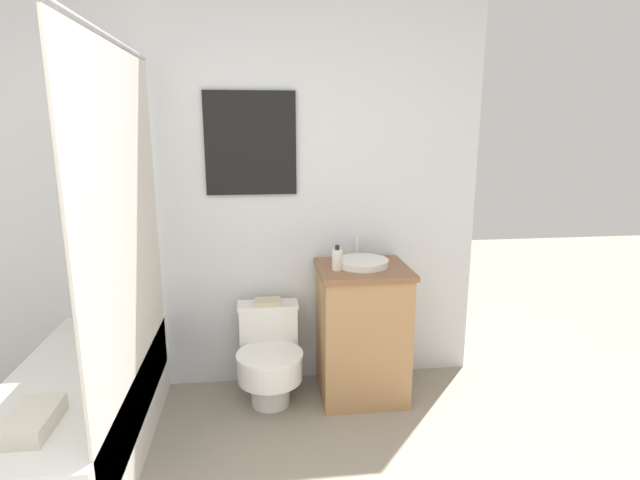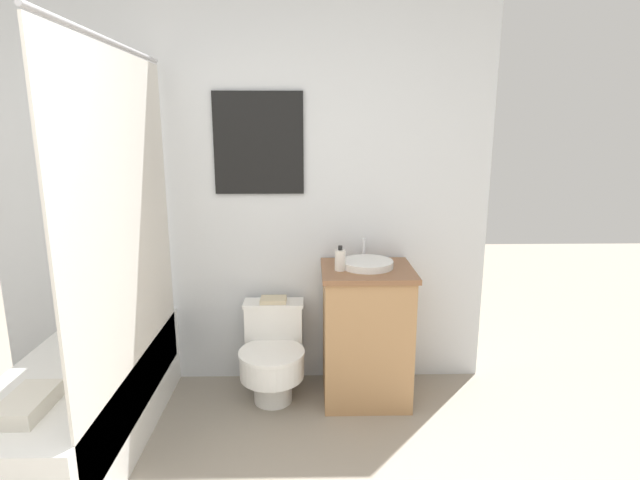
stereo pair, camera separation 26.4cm
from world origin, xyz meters
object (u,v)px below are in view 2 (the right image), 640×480
object	(u,v)px
toilet	(273,354)
book_on_tank	(273,300)
sink	(367,264)
soap_bottle	(340,260)

from	to	relation	value
toilet	book_on_tank	distance (m)	0.33
toilet	book_on_tank	xyz separation A→B (m)	(0.00, 0.14, 0.30)
sink	toilet	bearing A→B (deg)	-177.23
sink	book_on_tank	distance (m)	0.62
sink	soap_bottle	size ratio (longest dim) A/B	2.35
toilet	sink	size ratio (longest dim) A/B	1.66
sink	book_on_tank	bearing A→B (deg)	169.01
book_on_tank	sink	bearing A→B (deg)	-10.99
sink	soap_bottle	world-z (taller)	soap_bottle
book_on_tank	toilet	bearing A→B (deg)	-90.00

